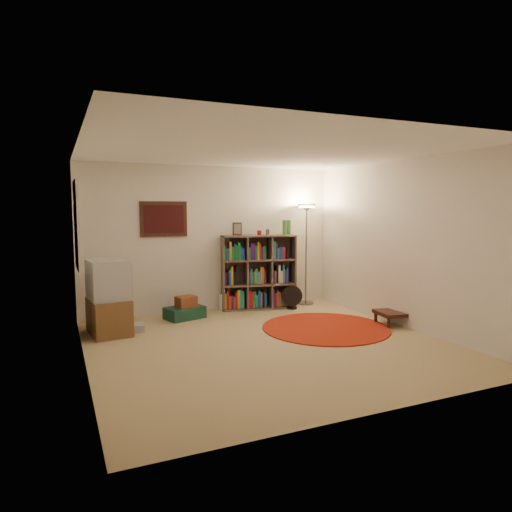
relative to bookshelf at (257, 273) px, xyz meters
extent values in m
cube|color=tan|center=(-0.74, -2.00, -0.64)|extent=(4.50, 4.50, 0.02)
cube|color=white|center=(-0.74, -2.00, 1.88)|extent=(4.50, 4.50, 0.02)
cube|color=silver|center=(-0.74, 0.26, 0.62)|extent=(4.50, 0.02, 2.50)
cube|color=silver|center=(-0.74, -4.26, 0.62)|extent=(4.50, 0.02, 2.50)
cube|color=silver|center=(-3.00, -2.00, 0.62)|extent=(0.02, 4.50, 2.50)
cube|color=silver|center=(1.52, -2.00, 0.62)|extent=(0.02, 4.50, 2.50)
cube|color=black|center=(-1.59, 0.23, 0.97)|extent=(0.78, 0.04, 0.58)
cube|color=#460E11|center=(-1.59, 0.21, 0.97)|extent=(0.66, 0.01, 0.46)
cube|color=white|center=(-2.98, -0.70, 0.92)|extent=(0.03, 1.00, 1.20)
cube|color=beige|center=(1.11, 0.24, 0.57)|extent=(0.08, 0.01, 0.12)
cube|color=brown|center=(0.02, -0.01, -0.62)|extent=(1.35, 0.63, 0.03)
cube|color=brown|center=(0.02, -0.01, 0.66)|extent=(1.35, 0.63, 0.03)
cube|color=brown|center=(-0.61, 0.12, 0.02)|extent=(0.10, 0.37, 1.31)
cube|color=brown|center=(0.64, -0.14, 0.02)|extent=(0.10, 0.37, 1.31)
cube|color=brown|center=(0.05, 0.16, 0.02)|extent=(1.28, 0.28, 1.31)
cube|color=brown|center=(-0.20, 0.03, 0.02)|extent=(0.10, 0.35, 1.25)
cube|color=brown|center=(0.23, -0.06, 0.02)|extent=(0.10, 0.35, 1.25)
cube|color=brown|center=(0.02, -0.01, -0.20)|extent=(1.30, 0.60, 0.03)
cube|color=brown|center=(0.02, -0.01, 0.24)|extent=(1.30, 0.60, 0.03)
cube|color=orange|center=(-0.58, 0.07, -0.46)|extent=(0.07, 0.15, 0.28)
cube|color=maroon|center=(-0.54, 0.06, -0.43)|extent=(0.07, 0.15, 0.33)
cube|color=#B94717|center=(-0.50, 0.06, -0.49)|extent=(0.07, 0.15, 0.23)
cube|color=#3C175C|center=(-0.46, 0.05, -0.49)|extent=(0.06, 0.15, 0.23)
cube|color=#B94717|center=(-0.43, 0.04, -0.50)|extent=(0.06, 0.15, 0.21)
cube|color=maroon|center=(-0.39, 0.03, -0.46)|extent=(0.06, 0.15, 0.28)
cube|color=orange|center=(-0.36, 0.03, -0.44)|extent=(0.07, 0.15, 0.33)
cube|color=teal|center=(-0.32, 0.02, -0.43)|extent=(0.07, 0.15, 0.33)
cube|color=teal|center=(-0.28, 0.01, -0.45)|extent=(0.07, 0.15, 0.31)
cube|color=#3C175C|center=(-0.58, 0.07, -0.07)|extent=(0.07, 0.15, 0.21)
cube|color=black|center=(-0.54, 0.06, -0.06)|extent=(0.07, 0.15, 0.23)
cube|color=navy|center=(-0.50, 0.06, -0.04)|extent=(0.06, 0.15, 0.27)
cube|color=orange|center=(-0.47, 0.05, -0.02)|extent=(0.07, 0.15, 0.31)
cube|color=black|center=(-0.42, 0.04, -0.06)|extent=(0.07, 0.15, 0.24)
cube|color=black|center=(-0.38, 0.03, -0.02)|extent=(0.07, 0.15, 0.32)
cube|color=#177422|center=(-0.58, 0.07, 0.37)|extent=(0.07, 0.15, 0.26)
cube|color=navy|center=(-0.54, 0.06, 0.35)|extent=(0.08, 0.16, 0.21)
cube|color=orange|center=(-0.49, 0.05, 0.41)|extent=(0.07, 0.15, 0.32)
cube|color=#177422|center=(-0.45, 0.05, 0.37)|extent=(0.07, 0.15, 0.25)
cube|color=navy|center=(-0.41, 0.04, 0.39)|extent=(0.05, 0.15, 0.30)
cube|color=#177422|center=(-0.38, 0.03, 0.38)|extent=(0.06, 0.15, 0.27)
cube|color=#177422|center=(-0.34, 0.02, 0.40)|extent=(0.07, 0.15, 0.32)
cube|color=navy|center=(-0.31, 0.02, 0.37)|extent=(0.05, 0.15, 0.26)
cube|color=navy|center=(-0.27, 0.01, 0.35)|extent=(0.07, 0.15, 0.22)
cube|color=maroon|center=(-0.16, -0.01, -0.44)|extent=(0.07, 0.15, 0.32)
cube|color=maroon|center=(-0.12, -0.02, -0.45)|extent=(0.07, 0.15, 0.29)
cube|color=#177422|center=(-0.07, -0.03, -0.45)|extent=(0.07, 0.15, 0.30)
cube|color=teal|center=(-0.03, -0.04, -0.49)|extent=(0.07, 0.15, 0.23)
cube|color=navy|center=(0.01, -0.05, -0.45)|extent=(0.07, 0.15, 0.30)
cube|color=#7F6145|center=(0.05, -0.06, -0.47)|extent=(0.05, 0.15, 0.27)
cube|color=black|center=(0.08, -0.06, -0.45)|extent=(0.06, 0.15, 0.30)
cube|color=navy|center=(0.12, -0.07, -0.47)|extent=(0.07, 0.15, 0.25)
cube|color=#3C175C|center=(-0.16, -0.01, -0.07)|extent=(0.06, 0.15, 0.22)
cube|color=teal|center=(-0.13, -0.02, -0.04)|extent=(0.06, 0.15, 0.27)
cube|color=#177422|center=(-0.10, -0.03, -0.07)|extent=(0.06, 0.15, 0.21)
cube|color=#7F6145|center=(-0.06, -0.03, -0.05)|extent=(0.06, 0.15, 0.25)
cube|color=teal|center=(-0.04, -0.04, -0.04)|extent=(0.05, 0.15, 0.27)
cube|color=teal|center=(0.00, -0.05, -0.07)|extent=(0.08, 0.16, 0.22)
cube|color=orange|center=(0.04, -0.05, -0.03)|extent=(0.06, 0.15, 0.29)
cube|color=#B94717|center=(0.07, -0.06, -0.03)|extent=(0.06, 0.15, 0.29)
cube|color=#3C175C|center=(0.10, -0.07, -0.06)|extent=(0.06, 0.15, 0.24)
cube|color=teal|center=(-0.16, -0.01, 0.36)|extent=(0.05, 0.15, 0.23)
cube|color=#3C175C|center=(-0.13, -0.02, 0.40)|extent=(0.07, 0.15, 0.31)
cube|color=#3C175C|center=(-0.09, -0.03, 0.39)|extent=(0.07, 0.15, 0.29)
cube|color=#177422|center=(-0.04, -0.04, 0.37)|extent=(0.07, 0.15, 0.24)
cube|color=orange|center=(-0.01, -0.04, 0.40)|extent=(0.05, 0.15, 0.32)
cube|color=maroon|center=(0.02, -0.05, 0.38)|extent=(0.06, 0.15, 0.28)
cube|color=#3C175C|center=(0.06, -0.06, 0.36)|extent=(0.06, 0.15, 0.23)
cube|color=#177422|center=(0.10, -0.07, 0.36)|extent=(0.07, 0.15, 0.24)
cube|color=#3C175C|center=(0.27, -0.10, -0.44)|extent=(0.06, 0.15, 0.32)
cube|color=maroon|center=(0.30, -0.11, -0.48)|extent=(0.06, 0.15, 0.25)
cube|color=#7F6145|center=(0.33, -0.11, -0.46)|extent=(0.06, 0.15, 0.28)
cube|color=#B94717|center=(0.37, -0.12, -0.47)|extent=(0.07, 0.15, 0.25)
cube|color=teal|center=(0.41, -0.13, -0.49)|extent=(0.07, 0.15, 0.22)
cube|color=#B94717|center=(0.46, -0.14, -0.45)|extent=(0.06, 0.15, 0.31)
cube|color=#7F6145|center=(0.49, -0.15, -0.47)|extent=(0.07, 0.15, 0.26)
cube|color=black|center=(0.53, -0.16, -0.50)|extent=(0.06, 0.15, 0.21)
cube|color=#7F6145|center=(0.57, -0.16, -0.48)|extent=(0.06, 0.15, 0.24)
cube|color=#3C175C|center=(0.26, -0.10, -0.07)|extent=(0.06, 0.15, 0.21)
cube|color=#7F6145|center=(0.29, -0.11, -0.07)|extent=(0.05, 0.15, 0.22)
cube|color=black|center=(0.32, -0.11, -0.03)|extent=(0.06, 0.15, 0.30)
cube|color=silver|center=(0.36, -0.12, -0.02)|extent=(0.06, 0.15, 0.32)
cube|color=silver|center=(0.40, -0.13, -0.07)|extent=(0.07, 0.15, 0.21)
cube|color=teal|center=(0.44, -0.14, -0.01)|extent=(0.06, 0.15, 0.34)
cube|color=#3C175C|center=(0.47, -0.14, -0.06)|extent=(0.06, 0.15, 0.24)
cube|color=navy|center=(0.51, -0.15, -0.04)|extent=(0.06, 0.15, 0.28)
cube|color=teal|center=(0.27, -0.10, 0.41)|extent=(0.07, 0.16, 0.32)
cube|color=#3C175C|center=(0.31, -0.11, 0.39)|extent=(0.06, 0.15, 0.30)
cube|color=teal|center=(0.34, -0.12, 0.35)|extent=(0.05, 0.15, 0.21)
cube|color=navy|center=(0.37, -0.12, 0.36)|extent=(0.06, 0.15, 0.23)
cube|color=navy|center=(0.40, -0.13, 0.35)|extent=(0.06, 0.15, 0.22)
cube|color=maroon|center=(0.44, -0.14, 0.35)|extent=(0.08, 0.16, 0.22)
cube|color=black|center=(0.48, -0.15, 0.35)|extent=(0.06, 0.15, 0.22)
cube|color=black|center=(-0.34, 0.08, 0.79)|extent=(0.16, 0.05, 0.22)
cube|color=gray|center=(-0.35, 0.07, 0.79)|extent=(0.12, 0.03, 0.18)
cylinder|color=maroon|center=(0.04, -0.02, 0.72)|extent=(0.09, 0.09, 0.08)
cylinder|color=gray|center=(0.18, -0.05, 0.73)|extent=(0.08, 0.08, 0.10)
cylinder|color=#408934|center=(0.47, -0.14, 0.80)|extent=(0.09, 0.09, 0.26)
cylinder|color=#408934|center=(0.57, -0.10, 0.80)|extent=(0.09, 0.09, 0.26)
cylinder|color=gray|center=(0.98, -0.01, -0.62)|extent=(0.35, 0.35, 0.03)
cylinder|color=gray|center=(0.98, -0.01, 0.26)|extent=(0.03, 0.03, 1.73)
cone|color=gray|center=(0.98, -0.01, 1.16)|extent=(0.42, 0.42, 0.14)
cylinder|color=#FFD88C|center=(0.98, -0.01, 1.16)|extent=(0.34, 0.34, 0.02)
cylinder|color=black|center=(0.55, -0.28, -0.62)|extent=(0.25, 0.25, 0.03)
cylinder|color=black|center=(0.55, -0.28, -0.52)|extent=(0.05, 0.05, 0.15)
cylinder|color=black|center=(0.54, -0.30, -0.39)|extent=(0.37, 0.19, 0.37)
cube|color=brown|center=(-2.60, -0.67, -0.38)|extent=(0.59, 0.78, 0.50)
cube|color=#ABABB0|center=(-2.60, -0.67, 0.15)|extent=(0.57, 0.66, 0.55)
cube|color=black|center=(-2.34, -0.64, 0.15)|extent=(0.08, 0.52, 0.46)
cube|color=black|center=(-2.34, -0.64, 0.15)|extent=(0.07, 0.46, 0.40)
cube|color=#ABABB0|center=(-2.27, -0.66, -0.58)|extent=(0.33, 0.28, 0.10)
cube|color=#13362A|center=(-1.38, -0.22, -0.54)|extent=(0.68, 0.54, 0.19)
cube|color=#622D18|center=(-1.36, -0.24, -0.35)|extent=(0.36, 0.30, 0.18)
cylinder|color=white|center=(-0.60, 0.14, -0.50)|extent=(0.17, 0.17, 0.27)
cylinder|color=maroon|center=(0.38, -1.66, -0.62)|extent=(1.89, 1.89, 0.02)
cube|color=black|center=(1.43, -1.90, -0.45)|extent=(0.52, 0.52, 0.06)
cube|color=black|center=(1.22, -2.06, -0.55)|extent=(0.04, 0.04, 0.17)
cube|color=black|center=(1.58, -2.11, -0.55)|extent=(0.04, 0.04, 0.17)
cube|color=black|center=(1.27, -1.69, -0.55)|extent=(0.04, 0.04, 0.17)
cube|color=black|center=(1.64, -1.75, -0.55)|extent=(0.04, 0.04, 0.17)
camera|label=1|loc=(-3.25, -7.30, 1.15)|focal=32.00mm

